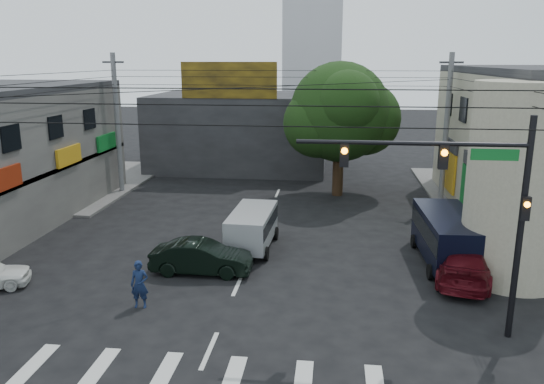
% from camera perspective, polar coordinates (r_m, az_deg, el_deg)
% --- Properties ---
extents(ground, '(160.00, 160.00, 0.00)m').
position_cam_1_polar(ground, '(19.87, -4.73, -12.23)').
color(ground, black).
rests_on(ground, ground).
extents(sidewalk_far_left, '(16.00, 16.00, 0.15)m').
position_cam_1_polar(sidewalk_far_left, '(42.43, -24.20, 1.01)').
color(sidewalk_far_left, '#514F4C').
rests_on(sidewalk_far_left, ground).
extents(corner_column, '(4.00, 4.00, 8.00)m').
position_cam_1_polar(corner_column, '(23.16, 25.00, 0.81)').
color(corner_column, gray).
rests_on(corner_column, ground).
extents(building_far, '(14.00, 10.00, 6.00)m').
position_cam_1_polar(building_far, '(44.48, -3.32, 6.62)').
color(building_far, '#232326').
rests_on(building_far, ground).
extents(billboard, '(7.00, 0.30, 2.60)m').
position_cam_1_polar(billboard, '(39.31, -4.66, 11.90)').
color(billboard, olive).
rests_on(billboard, building_far).
extents(street_tree, '(6.40, 6.40, 8.70)m').
position_cam_1_polar(street_tree, '(34.59, 7.30, 8.50)').
color(street_tree, black).
rests_on(street_tree, ground).
extents(traffic_gantry, '(7.10, 0.35, 7.20)m').
position_cam_1_polar(traffic_gantry, '(17.41, 20.34, 0.03)').
color(traffic_gantry, black).
rests_on(traffic_gantry, ground).
extents(utility_pole_far_left, '(0.32, 0.32, 9.20)m').
position_cam_1_polar(utility_pole_far_left, '(36.55, -16.29, 6.97)').
color(utility_pole_far_left, '#59595B').
rests_on(utility_pole_far_left, ground).
extents(utility_pole_far_right, '(0.32, 0.32, 9.20)m').
position_cam_1_polar(utility_pole_far_right, '(34.38, 18.22, 6.41)').
color(utility_pole_far_right, '#59595B').
rests_on(utility_pole_far_right, ground).
extents(dark_sedan, '(1.50, 4.24, 1.39)m').
position_cam_1_polar(dark_sedan, '(22.66, -7.59, -6.97)').
color(dark_sedan, black).
rests_on(dark_sedan, ground).
extents(maroon_sedan, '(4.52, 6.11, 1.49)m').
position_cam_1_polar(maroon_sedan, '(23.17, 20.03, -7.13)').
color(maroon_sedan, '#4D0B12').
rests_on(maroon_sedan, ground).
extents(silver_minivan, '(4.45, 2.14, 1.85)m').
position_cam_1_polar(silver_minivan, '(25.22, -2.14, -4.08)').
color(silver_minivan, '#A6AAAF').
rests_on(silver_minivan, ground).
extents(navy_van, '(5.73, 2.54, 2.23)m').
position_cam_1_polar(navy_van, '(24.61, 18.35, -4.83)').
color(navy_van, black).
rests_on(navy_van, ground).
extents(traffic_officer, '(0.73, 0.55, 1.78)m').
position_cam_1_polar(traffic_officer, '(20.01, -14.06, -9.63)').
color(traffic_officer, '#111D3C').
rests_on(traffic_officer, ground).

